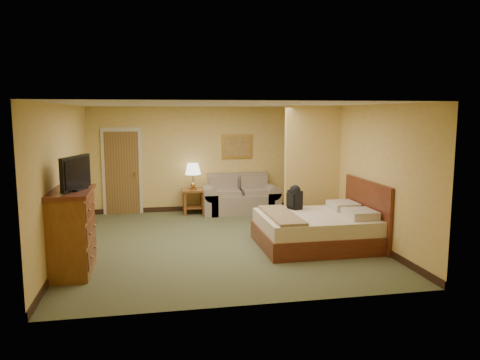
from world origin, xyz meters
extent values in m
plane|color=#525738|center=(0.00, 0.00, 0.00)|extent=(6.00, 6.00, 0.00)
plane|color=white|center=(0.00, 0.00, 2.60)|extent=(6.00, 6.00, 0.00)
cube|color=#DCB65E|center=(0.00, 3.00, 1.30)|extent=(5.50, 0.02, 2.60)
cube|color=#DCB65E|center=(-2.75, 0.00, 1.30)|extent=(0.02, 6.00, 2.60)
cube|color=#DCB65E|center=(2.75, 0.00, 1.30)|extent=(0.02, 6.00, 2.60)
cube|color=#DCB65E|center=(2.15, 0.93, 1.30)|extent=(1.20, 0.15, 2.60)
cube|color=beige|center=(-1.95, 2.97, 1.05)|extent=(0.94, 0.06, 2.10)
cube|color=brown|center=(-1.95, 2.96, 1.00)|extent=(0.80, 0.04, 2.00)
cylinder|color=#AA813E|center=(-1.65, 2.90, 1.00)|extent=(0.04, 0.12, 0.04)
cube|color=black|center=(0.00, 2.99, 0.06)|extent=(5.50, 0.02, 0.12)
cube|color=gray|center=(0.89, 2.52, 0.23)|extent=(1.54, 0.82, 0.46)
cube|color=gray|center=(0.89, 2.88, 0.70)|extent=(1.54, 0.20, 0.48)
cube|color=gray|center=(0.12, 2.52, 0.26)|extent=(0.33, 0.82, 0.52)
cube|color=gray|center=(1.66, 2.52, 0.26)|extent=(0.33, 0.82, 0.52)
cube|color=brown|center=(-0.26, 2.65, 0.58)|extent=(0.55, 0.55, 0.04)
cube|color=brown|center=(-0.26, 2.65, 0.16)|extent=(0.46, 0.46, 0.03)
cube|color=brown|center=(-0.48, 2.43, 0.28)|extent=(0.05, 0.05, 0.56)
cube|color=brown|center=(-0.05, 2.43, 0.28)|extent=(0.05, 0.05, 0.56)
cube|color=brown|center=(-0.48, 2.87, 0.28)|extent=(0.05, 0.05, 0.56)
cube|color=brown|center=(-0.05, 2.87, 0.28)|extent=(0.05, 0.05, 0.56)
cylinder|color=#AA813E|center=(-0.26, 2.65, 0.62)|extent=(0.19, 0.19, 0.04)
cylinder|color=#AA813E|center=(-0.26, 2.65, 0.87)|extent=(0.03, 0.03, 0.32)
cone|color=white|center=(-0.26, 2.65, 1.10)|extent=(0.38, 0.38, 0.27)
cube|color=brown|center=(1.40, 0.94, 0.39)|extent=(0.78, 0.78, 0.04)
cube|color=brown|center=(1.40, 0.94, 0.14)|extent=(0.67, 0.67, 0.03)
cube|color=brown|center=(1.13, 0.67, 0.19)|extent=(0.05, 0.05, 0.38)
cube|color=brown|center=(1.68, 1.22, 0.19)|extent=(0.05, 0.05, 0.38)
cube|color=#B78E3F|center=(0.89, 2.98, 1.60)|extent=(0.78, 0.03, 0.61)
cube|color=#92602D|center=(0.89, 2.96, 1.60)|extent=(0.65, 0.02, 0.48)
cube|color=brown|center=(-2.48, -1.26, 0.61)|extent=(0.56, 1.13, 1.23)
cube|color=#542113|center=(-2.48, -1.26, 1.26)|extent=(0.64, 1.21, 0.06)
cube|color=black|center=(-2.38, -1.26, 1.31)|extent=(0.32, 0.42, 0.03)
cube|color=black|center=(-2.38, -1.26, 1.56)|extent=(0.33, 0.82, 0.51)
cube|color=#542113|center=(1.75, -0.58, 0.16)|extent=(2.17, 1.74, 0.33)
cube|color=#F2E2C6|center=(1.75, -0.58, 0.46)|extent=(2.11, 1.67, 0.26)
cube|color=#542113|center=(2.71, -0.58, 0.60)|extent=(0.06, 1.85, 1.19)
cube|color=beige|center=(2.40, -0.96, 0.65)|extent=(0.49, 0.60, 0.15)
cube|color=beige|center=(2.40, -0.20, 0.65)|extent=(0.49, 0.60, 0.15)
cube|color=olive|center=(1.04, -0.58, 0.61)|extent=(0.49, 1.63, 0.05)
cube|color=black|center=(1.48, 0.01, 0.77)|extent=(0.27, 0.32, 0.36)
sphere|color=black|center=(1.48, 0.01, 0.95)|extent=(0.22, 0.22, 0.22)
camera|label=1|loc=(-1.25, -8.59, 2.45)|focal=35.00mm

